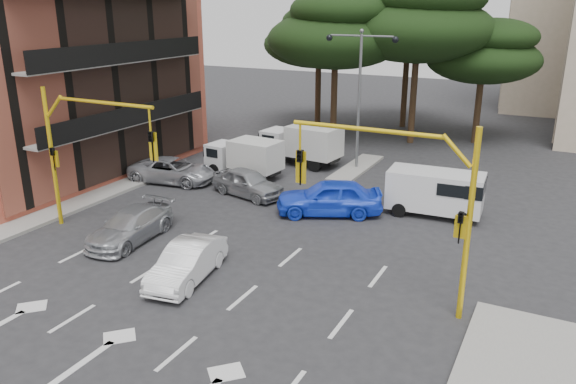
% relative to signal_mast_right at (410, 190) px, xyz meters
% --- Properties ---
extents(ground, '(120.00, 120.00, 0.00)m').
position_rel_signal_mast_right_xyz_m(ground, '(-6.80, -1.99, -3.88)').
color(ground, '#28282B').
rests_on(ground, ground).
extents(median_strip, '(1.40, 6.00, 0.15)m').
position_rel_signal_mast_right_xyz_m(median_strip, '(-6.80, 14.01, -3.81)').
color(median_strip, gray).
rests_on(median_strip, ground).
extents(apartment_orange, '(15.19, 16.15, 13.70)m').
position_rel_signal_mast_right_xyz_m(apartment_orange, '(-24.76, 6.01, 2.97)').
color(apartment_orange, '#AD4936').
rests_on(apartment_orange, ground).
extents(pine_left_near, '(9.15, 9.15, 10.23)m').
position_rel_signal_mast_right_xyz_m(pine_left_near, '(-10.75, 19.96, 3.72)').
color(pine_left_near, '#382616').
rests_on(pine_left_near, ground).
extents(pine_center, '(9.98, 9.98, 11.16)m').
position_rel_signal_mast_right_xyz_m(pine_center, '(-5.75, 21.96, 4.41)').
color(pine_center, '#382616').
rests_on(pine_center, ground).
extents(pine_left_far, '(8.32, 8.32, 9.30)m').
position_rel_signal_mast_right_xyz_m(pine_left_far, '(-13.75, 23.96, 3.03)').
color(pine_left_far, '#382616').
rests_on(pine_left_far, ground).
extents(pine_right, '(7.49, 7.49, 8.37)m').
position_rel_signal_mast_right_xyz_m(pine_right, '(-1.75, 23.96, 2.33)').
color(pine_right, '#382616').
rests_on(pine_right, ground).
extents(pine_back, '(9.15, 9.15, 10.23)m').
position_rel_signal_mast_right_xyz_m(pine_back, '(-7.75, 26.96, 3.72)').
color(pine_back, '#382616').
rests_on(pine_back, ground).
extents(signal_mast_right, '(5.79, 0.37, 6.00)m').
position_rel_signal_mast_right_xyz_m(signal_mast_right, '(0.00, 0.00, 0.00)').
color(signal_mast_right, yellow).
rests_on(signal_mast_right, ground).
extents(signal_mast_left, '(5.79, 0.37, 6.00)m').
position_rel_signal_mast_right_xyz_m(signal_mast_left, '(-13.61, 0.00, 0.00)').
color(signal_mast_left, yellow).
rests_on(signal_mast_left, ground).
extents(street_lamp_center, '(4.16, 0.36, 7.77)m').
position_rel_signal_mast_right_xyz_m(street_lamp_center, '(-6.80, 14.01, 1.54)').
color(street_lamp_center, slate).
rests_on(street_lamp_center, median_strip).
extents(car_white_hatch, '(2.00, 4.13, 1.30)m').
position_rel_signal_mast_right_xyz_m(car_white_hatch, '(-7.20, -1.75, -3.23)').
color(car_white_hatch, white).
rests_on(car_white_hatch, ground).
extents(car_blue_compact, '(5.16, 3.80, 1.63)m').
position_rel_signal_mast_right_xyz_m(car_blue_compact, '(-5.33, 6.46, -3.07)').
color(car_blue_compact, blue).
rests_on(car_blue_compact, ground).
extents(car_silver_wagon, '(2.13, 4.51, 1.27)m').
position_rel_signal_mast_right_xyz_m(car_silver_wagon, '(-11.34, -0.01, -3.25)').
color(car_silver_wagon, '#A8AAB0').
rests_on(car_silver_wagon, ground).
extents(car_silver_cross_a, '(5.02, 2.90, 1.31)m').
position_rel_signal_mast_right_xyz_m(car_silver_cross_a, '(-14.80, 7.13, -3.23)').
color(car_silver_cross_a, '#ADAEB5').
rests_on(car_silver_cross_a, ground).
extents(car_silver_cross_b, '(4.32, 2.56, 1.38)m').
position_rel_signal_mast_right_xyz_m(car_silver_cross_b, '(-9.99, 7.01, -3.20)').
color(car_silver_cross_b, '#96999E').
rests_on(car_silver_cross_b, ground).
extents(van_white, '(4.30, 2.16, 2.10)m').
position_rel_signal_mast_right_xyz_m(van_white, '(-1.02, 8.58, -2.84)').
color(van_white, white).
rests_on(van_white, ground).
extents(box_truck_a, '(4.56, 2.24, 2.17)m').
position_rel_signal_mast_right_xyz_m(box_truck_a, '(-11.86, 9.74, -2.80)').
color(box_truck_a, silver).
rests_on(box_truck_a, ground).
extents(box_truck_b, '(5.09, 2.56, 2.41)m').
position_rel_signal_mast_right_xyz_m(box_truck_b, '(-10.16, 13.51, -2.68)').
color(box_truck_b, white).
rests_on(box_truck_b, ground).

